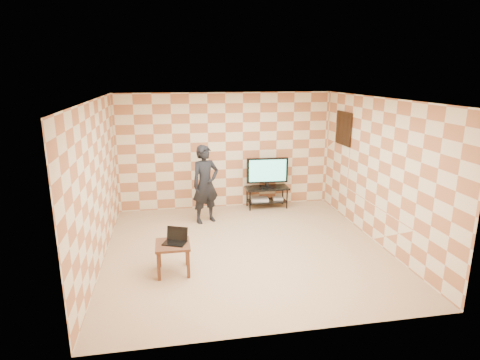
# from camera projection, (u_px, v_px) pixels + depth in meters

# --- Properties ---
(floor) EXTENTS (5.00, 5.00, 0.00)m
(floor) POSITION_uv_depth(u_px,v_px,m) (246.00, 249.00, 7.35)
(floor) COLOR tan
(floor) RESTS_ON ground
(wall_back) EXTENTS (5.00, 0.02, 2.70)m
(wall_back) POSITION_uv_depth(u_px,v_px,m) (226.00, 151.00, 9.37)
(wall_back) COLOR beige
(wall_back) RESTS_ON ground
(wall_front) EXTENTS (5.00, 0.02, 2.70)m
(wall_front) POSITION_uv_depth(u_px,v_px,m) (287.00, 232.00, 4.62)
(wall_front) COLOR beige
(wall_front) RESTS_ON ground
(wall_left) EXTENTS (0.02, 5.00, 2.70)m
(wall_left) POSITION_uv_depth(u_px,v_px,m) (97.00, 184.00, 6.57)
(wall_left) COLOR beige
(wall_left) RESTS_ON ground
(wall_right) EXTENTS (0.02, 5.00, 2.70)m
(wall_right) POSITION_uv_depth(u_px,v_px,m) (378.00, 172.00, 7.42)
(wall_right) COLOR beige
(wall_right) RESTS_ON ground
(ceiling) EXTENTS (5.00, 5.00, 0.02)m
(ceiling) POSITION_uv_depth(u_px,v_px,m) (246.00, 99.00, 6.65)
(ceiling) COLOR white
(ceiling) RESTS_ON wall_back
(wall_art) EXTENTS (0.04, 0.72, 0.72)m
(wall_art) POSITION_uv_depth(u_px,v_px,m) (344.00, 128.00, 8.74)
(wall_art) COLOR black
(wall_art) RESTS_ON wall_right
(tv_stand) EXTENTS (1.01, 0.46, 0.50)m
(tv_stand) POSITION_uv_depth(u_px,v_px,m) (267.00, 193.00, 9.53)
(tv_stand) COLOR black
(tv_stand) RESTS_ON floor
(tv) EXTENTS (0.98, 0.20, 0.71)m
(tv) POSITION_uv_depth(u_px,v_px,m) (267.00, 171.00, 9.39)
(tv) COLOR black
(tv) RESTS_ON tv_stand
(dvd_player) EXTENTS (0.44, 0.33, 0.07)m
(dvd_player) POSITION_uv_depth(u_px,v_px,m) (260.00, 199.00, 9.56)
(dvd_player) COLOR silver
(dvd_player) RESTS_ON tv_stand
(game_console) EXTENTS (0.25, 0.19, 0.05)m
(game_console) POSITION_uv_depth(u_px,v_px,m) (278.00, 198.00, 9.63)
(game_console) COLOR silver
(game_console) RESTS_ON tv_stand
(side_table) EXTENTS (0.54, 0.54, 0.50)m
(side_table) POSITION_uv_depth(u_px,v_px,m) (173.00, 249.00, 6.38)
(side_table) COLOR #3D2518
(side_table) RESTS_ON floor
(laptop) EXTENTS (0.43, 0.39, 0.23)m
(laptop) POSITION_uv_depth(u_px,v_px,m) (176.00, 239.00, 6.39)
(laptop) COLOR black
(laptop) RESTS_ON side_table
(person) EXTENTS (0.72, 0.61, 1.68)m
(person) POSITION_uv_depth(u_px,v_px,m) (205.00, 184.00, 8.49)
(person) COLOR black
(person) RESTS_ON floor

